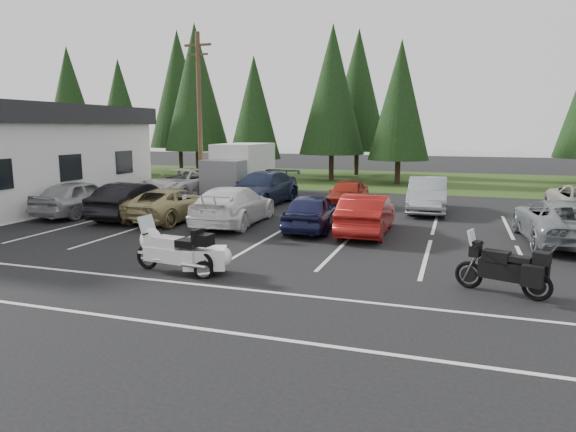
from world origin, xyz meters
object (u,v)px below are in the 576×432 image
Objects in this scene: car_near_5 at (367,214)px; car_near_3 at (234,205)px; car_near_4 at (312,212)px; car_far_3 at (427,195)px; car_near_0 at (80,197)px; car_far_0 at (182,183)px; car_near_1 at (134,200)px; cargo_trailer at (206,261)px; car_near_2 at (173,204)px; touring_motorcycle at (173,245)px; adventure_motorcycle at (503,264)px; car_far_2 at (348,194)px; car_near_6 at (562,222)px; utility_pole at (200,112)px; box_truck at (237,170)px; car_far_1 at (262,188)px.

car_near_3 is at bearing -2.91° from car_near_5.
car_far_3 is (3.83, 5.80, 0.08)m from car_near_4.
car_far_0 is (1.40, 6.43, 0.02)m from car_near_0.
car_near_1 is 2.98× the size of cargo_trailer.
cargo_trailer is at bearing 129.81° from car_near_2.
car_far_0 is at bearing -38.18° from car_near_4.
car_near_3 is at bearing 178.80° from car_near_1.
touring_motorcycle reaches higher than adventure_motorcycle.
car_near_1 is 1.16× the size of car_far_2.
car_near_3 is at bearing -41.84° from car_far_0.
car_far_0 is 15.15m from touring_motorcycle.
car_near_1 is 1.70× the size of touring_motorcycle.
car_far_0 is (-17.69, 6.04, 0.07)m from car_near_6.
car_near_2 is at bearing -5.50° from car_near_4.
utility_pole is 2.02× the size of car_near_5.
cargo_trailer is at bearing 134.01° from car_near_1.
touring_motorcycle is (-10.34, -7.21, 0.02)m from car_near_6.
utility_pole is 2.18× the size of car_near_4.
car_far_3 reaches higher than car_near_5.
car_far_0 is at bearing -49.54° from car_near_3.
car_near_2 is 8.17m from car_near_5.
box_truck is 1.22× the size of car_near_0.
box_truck is 2.06× the size of touring_motorcycle.
cargo_trailer is at bearing -61.85° from utility_pole.
car_far_2 is at bearing -134.95° from car_near_2.
car_far_2 is (6.98, -2.69, -0.77)m from box_truck.
car_near_6 is at bearing -27.81° from box_truck.
box_truck is at bearing -81.51° from car_near_2.
cargo_trailer is (5.07, -6.86, -0.32)m from car_near_2.
car_near_3 is at bearing -5.56° from car_near_4.
car_far_0 is at bearing -79.44° from car_near_1.
adventure_motorcycle is (15.43, -12.42, -0.08)m from car_far_0.
car_far_1 is (4.67, -2.49, -3.89)m from utility_pole.
car_near_0 is (-3.79, -8.46, -0.67)m from box_truck.
car_near_6 is (15.31, -8.07, -0.72)m from box_truck.
touring_motorcycle reaches higher than car_far_2.
utility_pole is at bearing 157.06° from adventure_motorcycle.
car_near_5 is (10.91, -8.04, -3.96)m from utility_pole.
car_near_4 is 1.72× the size of adventure_motorcycle.
car_far_1 is at bearing -28.05° from utility_pole.
car_near_1 reaches higher than car_far_2.
car_near_1 is at bearing 176.57° from adventure_motorcycle.
utility_pole is at bearing -84.47° from car_near_1.
car_far_0 is at bearing 176.56° from car_far_2.
car_far_2 is at bearing 0.87° from car_far_0.
car_far_3 reaches higher than touring_motorcycle.
car_far_1 is 2.33× the size of adventure_motorcycle.
car_near_1 is (2.76, 0.08, -0.02)m from car_near_0.
car_far_1 is (3.69, 5.40, 0.05)m from car_near_1.
touring_motorcycle is at bearing -74.27° from car_far_1.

